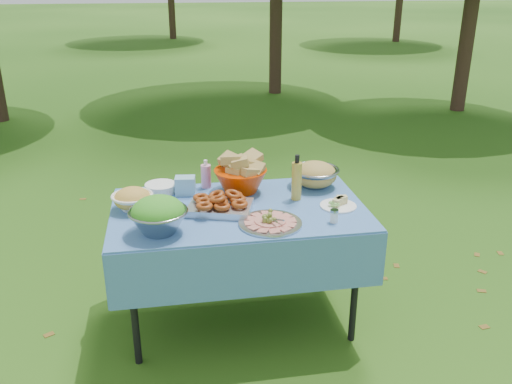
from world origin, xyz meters
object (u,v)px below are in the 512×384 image
at_px(picnic_table, 240,265).
at_px(salad_bowl, 158,215).
at_px(pasta_bowl_steel, 315,174).
at_px(bread_bowl, 241,175).
at_px(plate_stack, 161,188).
at_px(oil_bottle, 297,177).
at_px(charcuterie_platter, 270,218).

relative_size(picnic_table, salad_bowl, 4.80).
distance_m(salad_bowl, pasta_bowl_steel, 1.11).
height_order(picnic_table, bread_bowl, bread_bowl).
height_order(picnic_table, plate_stack, plate_stack).
bearing_deg(oil_bottle, plate_stack, 162.87).
bearing_deg(picnic_table, plate_stack, 144.01).
relative_size(picnic_table, bread_bowl, 4.45).
distance_m(salad_bowl, plate_stack, 0.57).
height_order(salad_bowl, pasta_bowl_steel, salad_bowl).
bearing_deg(pasta_bowl_steel, salad_bowl, -152.31).
xyz_separation_m(picnic_table, charcuterie_platter, (0.14, -0.25, 0.42)).
bearing_deg(charcuterie_platter, salad_bowl, 179.91).
height_order(salad_bowl, oil_bottle, oil_bottle).
height_order(salad_bowl, charcuterie_platter, salad_bowl).
bearing_deg(plate_stack, bread_bowl, -7.81).
bearing_deg(picnic_table, oil_bottle, 12.01).
distance_m(plate_stack, charcuterie_platter, 0.81).
bearing_deg(oil_bottle, salad_bowl, -158.41).
xyz_separation_m(picnic_table, bread_bowl, (0.05, 0.26, 0.49)).
height_order(picnic_table, salad_bowl, salad_bowl).
bearing_deg(plate_stack, oil_bottle, -17.13).
bearing_deg(plate_stack, charcuterie_platter, -44.44).
bearing_deg(pasta_bowl_steel, picnic_table, -152.88).
distance_m(picnic_table, bread_bowl, 0.55).
bearing_deg(plate_stack, picnic_table, -35.99).
height_order(salad_bowl, plate_stack, salad_bowl).
xyz_separation_m(picnic_table, oil_bottle, (0.36, 0.08, 0.52)).
relative_size(picnic_table, oil_bottle, 5.25).
bearing_deg(salad_bowl, pasta_bowl_steel, 27.69).
distance_m(pasta_bowl_steel, oil_bottle, 0.26).
bearing_deg(oil_bottle, charcuterie_platter, -124.39).
height_order(plate_stack, charcuterie_platter, charcuterie_platter).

